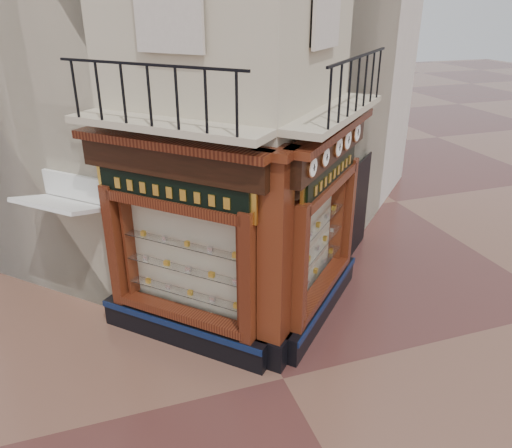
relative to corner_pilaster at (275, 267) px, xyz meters
name	(u,v)px	position (x,y,z in m)	size (l,w,h in m)	color
ground	(283,379)	(0.00, -0.50, -1.95)	(80.00, 80.00, 0.00)	#4B2723
neighbour_left	(79,20)	(-2.47, 8.13, 3.55)	(8.00, 8.00, 11.00)	beige
neighbour_right	(257,18)	(2.47, 8.13, 3.55)	(8.00, 8.00, 11.00)	beige
shopfront_left	(179,250)	(-1.41, 1.07, 0.03)	(2.86, 2.86, 3.98)	black
shopfront_right	(323,228)	(1.41, 1.07, 0.03)	(2.86, 2.86, 3.98)	black
corner_pilaster	(275,267)	(0.00, 0.00, 0.00)	(0.85, 0.85, 3.98)	black
balcony	(256,118)	(0.00, 0.99, 2.27)	(5.94, 2.97, 1.03)	#B8AC90
clock_a	(312,167)	(0.58, -0.02, 1.67)	(0.27, 0.27, 0.34)	#BB743E
clock_b	(325,157)	(1.01, 0.41, 1.67)	(0.28, 0.28, 0.34)	#BB743E
clock_c	(338,147)	(1.51, 0.90, 1.67)	(0.30, 0.30, 0.38)	#BB743E
clock_d	(347,140)	(1.90, 1.29, 1.67)	(0.32, 0.32, 0.40)	#BB743E
clock_e	(356,132)	(2.34, 1.74, 1.67)	(0.32, 0.32, 0.40)	#BB743E
awning	(79,316)	(-3.33, 2.63, -1.95)	(1.59, 0.96, 0.08)	white
signboard_left	(171,191)	(-1.46, 1.01, 1.15)	(2.27, 2.27, 0.61)	yellow
signboard_right	(331,173)	(1.46, 1.01, 1.15)	(2.05, 2.05, 0.55)	yellow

